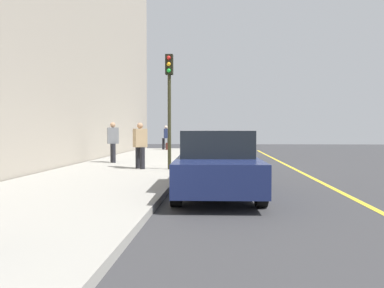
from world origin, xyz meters
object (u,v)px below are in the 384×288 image
object	(u,v)px
pedestrian_grey_coat	(113,141)
traffic_light_pole	(169,91)
parked_car_white	(216,141)
pedestrian_navy_coat	(166,137)
parked_car_green	(217,145)
pedestrian_tan_coat	(140,144)
parked_car_charcoal	(217,150)
rolling_suitcase	(167,146)
parked_car_navy	(217,163)

from	to	relation	value
pedestrian_grey_coat	traffic_light_pole	xyz separation A→B (m)	(2.82, 2.78, 1.83)
parked_car_white	pedestrian_navy_coat	xyz separation A→B (m)	(-0.66, -3.66, 0.31)
parked_car_green	pedestrian_tan_coat	xyz separation A→B (m)	(7.02, -2.76, 0.27)
parked_car_white	parked_car_charcoal	bearing A→B (deg)	0.23
parked_car_charcoal	parked_car_white	bearing A→B (deg)	-179.77
traffic_light_pole	rolling_suitcase	bearing A→B (deg)	-172.40
parked_car_green	parked_car_charcoal	xyz separation A→B (m)	(5.80, -0.02, -0.00)
parked_car_white	pedestrian_grey_coat	bearing A→B (deg)	-21.58
parked_car_green	traffic_light_pole	size ratio (longest dim) A/B	1.16
parked_car_navy	parked_car_green	bearing A→B (deg)	179.98
pedestrian_tan_coat	pedestrian_grey_coat	bearing A→B (deg)	-147.40
parked_car_charcoal	pedestrian_tan_coat	distance (m)	3.01
parked_car_charcoal	pedestrian_tan_coat	xyz separation A→B (m)	(1.22, -2.74, 0.27)
parked_car_navy	pedestrian_grey_coat	world-z (taller)	pedestrian_grey_coat
parked_car_charcoal	pedestrian_grey_coat	size ratio (longest dim) A/B	2.68
parked_car_green	pedestrian_grey_coat	bearing A→B (deg)	-45.83
parked_car_white	traffic_light_pole	world-z (taller)	traffic_light_pole
parked_car_white	traffic_light_pole	xyz separation A→B (m)	(13.94, -1.61, 2.14)
parked_car_white	parked_car_navy	distance (m)	18.44
parked_car_charcoal	pedestrian_grey_coat	world-z (taller)	pedestrian_grey_coat
pedestrian_navy_coat	traffic_light_pole	bearing A→B (deg)	7.97
parked_car_green	pedestrian_tan_coat	size ratio (longest dim) A/B	2.84
pedestrian_grey_coat	rolling_suitcase	world-z (taller)	pedestrian_grey_coat
parked_car_charcoal	rolling_suitcase	world-z (taller)	parked_car_charcoal
parked_car_charcoal	parked_car_navy	size ratio (longest dim) A/B	0.98
parked_car_charcoal	parked_car_navy	world-z (taller)	same
parked_car_white	pedestrian_tan_coat	xyz separation A→B (m)	(13.79, -2.69, 0.27)
parked_car_white	parked_car_charcoal	xyz separation A→B (m)	(12.57, 0.05, 0.00)
traffic_light_pole	rolling_suitcase	world-z (taller)	traffic_light_pole
rolling_suitcase	pedestrian_navy_coat	bearing A→B (deg)	-162.75
pedestrian_grey_coat	rolling_suitcase	size ratio (longest dim) A/B	2.01
parked_car_green	parked_car_charcoal	world-z (taller)	same
parked_car_white	pedestrian_grey_coat	size ratio (longest dim) A/B	2.67
parked_car_navy	pedestrian_navy_coat	xyz separation A→B (m)	(-19.10, -3.72, 0.31)
pedestrian_grey_coat	parked_car_charcoal	bearing A→B (deg)	71.88
parked_car_white	pedestrian_navy_coat	bearing A→B (deg)	-100.26
parked_car_white	parked_car_green	world-z (taller)	same
parked_car_white	pedestrian_navy_coat	world-z (taller)	pedestrian_navy_coat
parked_car_charcoal	pedestrian_navy_coat	distance (m)	13.75
parked_car_green	parked_car_charcoal	size ratio (longest dim) A/B	1.01
pedestrian_tan_coat	pedestrian_grey_coat	size ratio (longest dim) A/B	0.96
parked_car_white	pedestrian_tan_coat	bearing A→B (deg)	-11.02
traffic_light_pole	parked_car_charcoal	bearing A→B (deg)	129.43
pedestrian_grey_coat	traffic_light_pole	distance (m)	4.37
parked_car_white	rolling_suitcase	world-z (taller)	parked_car_white
parked_car_green	rolling_suitcase	size ratio (longest dim) A/B	5.47
parked_car_navy	pedestrian_tan_coat	bearing A→B (deg)	-149.35
rolling_suitcase	traffic_light_pole	bearing A→B (deg)	7.60
pedestrian_navy_coat	rolling_suitcase	xyz separation A→B (m)	(0.54, 0.17, -0.67)
pedestrian_grey_coat	parked_car_green	bearing A→B (deg)	134.17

